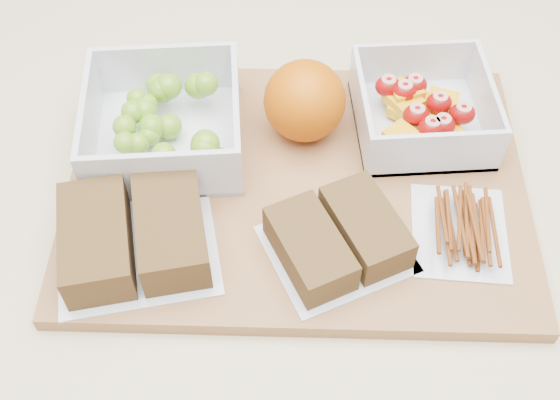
# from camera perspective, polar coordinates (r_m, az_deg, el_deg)

# --- Properties ---
(counter) EXTENTS (1.20, 0.90, 0.90)m
(counter) POSITION_cam_1_polar(r_m,az_deg,el_deg) (1.05, 0.20, -15.06)
(counter) COLOR beige
(counter) RESTS_ON ground
(cutting_board) EXTENTS (0.45, 0.34, 0.02)m
(cutting_board) POSITION_cam_1_polar(r_m,az_deg,el_deg) (0.65, 1.37, 1.13)
(cutting_board) COLOR #9E6D41
(cutting_board) RESTS_ON counter
(grape_container) EXTENTS (0.14, 0.14, 0.06)m
(grape_container) POSITION_cam_1_polar(r_m,az_deg,el_deg) (0.67, -9.26, 6.33)
(grape_container) COLOR silver
(grape_container) RESTS_ON cutting_board
(fruit_container) EXTENTS (0.13, 0.13, 0.05)m
(fruit_container) POSITION_cam_1_polar(r_m,az_deg,el_deg) (0.69, 11.47, 7.09)
(fruit_container) COLOR silver
(fruit_container) RESTS_ON cutting_board
(orange) EXTENTS (0.08, 0.08, 0.08)m
(orange) POSITION_cam_1_polar(r_m,az_deg,el_deg) (0.66, 2.02, 8.05)
(orange) COLOR #C65904
(orange) RESTS_ON cutting_board
(sandwich_bag_left) EXTENTS (0.15, 0.13, 0.04)m
(sandwich_bag_left) POSITION_cam_1_polar(r_m,az_deg,el_deg) (0.60, -11.77, -2.85)
(sandwich_bag_left) COLOR silver
(sandwich_bag_left) RESTS_ON cutting_board
(sandwich_bag_center) EXTENTS (0.14, 0.13, 0.04)m
(sandwich_bag_center) POSITION_cam_1_polar(r_m,az_deg,el_deg) (0.59, 4.73, -3.14)
(sandwich_bag_center) COLOR silver
(sandwich_bag_center) RESTS_ON cutting_board
(pretzel_bag) EXTENTS (0.10, 0.11, 0.02)m
(pretzel_bag) POSITION_cam_1_polar(r_m,az_deg,el_deg) (0.62, 14.54, -2.03)
(pretzel_bag) COLOR silver
(pretzel_bag) RESTS_ON cutting_board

